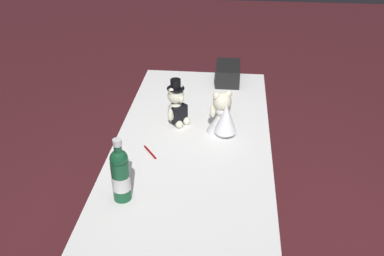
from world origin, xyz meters
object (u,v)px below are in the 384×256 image
(teddy_bear_bride, at_px, (223,116))
(champagne_bottle, at_px, (120,174))
(teddy_bear_groom, at_px, (177,106))
(signing_pen, at_px, (150,152))
(gift_case_black, at_px, (228,73))

(teddy_bear_bride, distance_m, champagne_bottle, 0.74)
(teddy_bear_groom, bearing_deg, signing_pen, 161.73)
(teddy_bear_groom, height_order, champagne_bottle, champagne_bottle)
(signing_pen, xyz_separation_m, gift_case_black, (0.92, -0.38, 0.06))
(champagne_bottle, bearing_deg, teddy_bear_bride, -34.78)
(teddy_bear_groom, xyz_separation_m, gift_case_black, (0.60, -0.27, -0.05))
(teddy_bear_groom, bearing_deg, gift_case_black, -24.37)
(champagne_bottle, height_order, signing_pen, champagne_bottle)
(signing_pen, height_order, gift_case_black, gift_case_black)
(gift_case_black, bearing_deg, teddy_bear_bride, 179.28)
(teddy_bear_groom, distance_m, signing_pen, 0.35)
(teddy_bear_groom, relative_size, signing_pen, 2.31)
(teddy_bear_bride, relative_size, signing_pen, 2.09)
(teddy_bear_groom, xyz_separation_m, teddy_bear_bride, (-0.08, -0.26, -0.01))
(teddy_bear_groom, distance_m, gift_case_black, 0.66)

